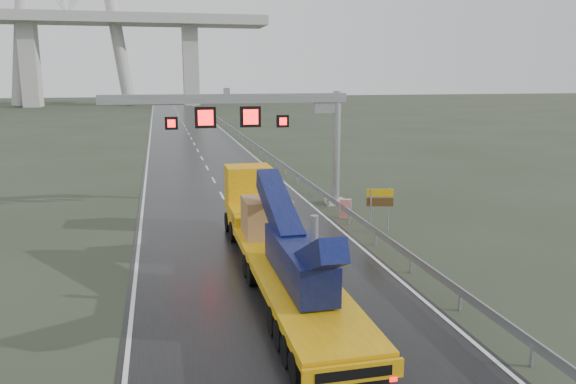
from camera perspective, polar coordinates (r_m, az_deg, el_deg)
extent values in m
plane|color=#2E3425|center=(18.25, 1.24, -14.92)|extent=(400.00, 400.00, 0.00)
cube|color=black|center=(56.53, -8.74, 3.40)|extent=(11.00, 200.00, 0.02)
cube|color=#AFAEAA|center=(36.41, 4.84, -0.97)|extent=(1.20, 1.20, 0.30)
cylinder|color=gray|center=(35.80, 4.94, 4.42)|extent=(0.48, 0.48, 7.20)
cube|color=gray|center=(34.05, -6.24, 9.42)|extent=(14.80, 0.55, 0.55)
cube|color=gray|center=(35.32, 3.77, 8.74)|extent=(1.40, 0.35, 0.90)
cube|color=gray|center=(34.03, -6.26, 10.17)|extent=(0.35, 0.35, 0.35)
cube|color=black|center=(33.94, -8.39, 7.49)|extent=(1.25, 0.25, 1.25)
cube|color=#FF0C0C|center=(33.80, -8.37, 7.48)|extent=(0.90, 0.02, 0.90)
cube|color=black|center=(34.26, -3.84, 7.63)|extent=(1.25, 0.25, 1.25)
cube|color=#FF0C0C|center=(34.12, -3.80, 7.62)|extent=(0.90, 0.02, 0.90)
cube|color=black|center=(33.86, -11.77, 6.85)|extent=(0.75, 0.25, 0.75)
cube|color=#FF0C0C|center=(33.72, -11.76, 6.83)|extent=(0.54, 0.02, 0.54)
cube|color=black|center=(34.65, -0.54, 7.21)|extent=(0.75, 0.25, 0.75)
cube|color=#FF0C0C|center=(34.52, -0.49, 7.19)|extent=(0.54, 0.02, 0.54)
cube|color=#AFAEAA|center=(158.85, -24.73, 11.65)|extent=(4.00, 6.00, 21.00)
cube|color=#AFAEAA|center=(156.06, -9.87, 12.56)|extent=(4.00, 6.00, 21.00)
cube|color=#E6AC0C|center=(20.80, 0.43, -8.50)|extent=(2.64, 13.11, 0.33)
cube|color=#E6AC0C|center=(15.04, 6.66, -17.82)|extent=(2.71, 0.12, 0.51)
cube|color=black|center=(14.99, 6.74, -17.94)|extent=(2.06, 0.02, 0.28)
cube|color=#FF0505|center=(15.49, 10.67, -18.22)|extent=(0.21, 0.04, 0.11)
cube|color=#E6AC0C|center=(27.16, -2.97, -2.78)|extent=(2.44, 1.13, 0.47)
cube|color=#E6AC0C|center=(28.65, -3.49, -2.49)|extent=(2.44, 2.81, 1.12)
cube|color=#E6AC0C|center=(30.02, -4.05, 0.37)|extent=(2.34, 1.87, 2.43)
cube|color=black|center=(30.89, -4.34, 1.22)|extent=(2.15, 0.05, 1.12)
cube|color=#0F1546|center=(19.64, 1.07, -7.00)|extent=(1.32, 5.62, 1.31)
cube|color=#0F1546|center=(22.39, -0.96, -1.63)|extent=(0.94, 5.16, 2.39)
cube|color=#0F1546|center=(17.23, 2.98, -6.80)|extent=(0.85, 3.71, 2.26)
cylinder|color=gray|center=(19.52, 2.68, -4.53)|extent=(0.28, 0.28, 1.50)
cube|color=#A56E4A|center=(25.04, -2.16, -2.55)|extent=(2.06, 2.06, 1.69)
cylinder|color=black|center=(17.27, 3.78, -14.85)|extent=(2.72, 0.94, 0.94)
cylinder|color=black|center=(23.12, -0.93, -7.73)|extent=(2.72, 0.94, 0.94)
cylinder|color=black|center=(30.23, -3.95, -2.92)|extent=(2.53, 1.03, 1.03)
cylinder|color=gray|center=(29.71, 8.39, -1.92)|extent=(0.08, 0.08, 2.41)
cylinder|color=gray|center=(30.09, 10.17, -1.80)|extent=(0.08, 0.08, 2.41)
cube|color=gold|center=(29.69, 9.35, -0.07)|extent=(1.37, 0.41, 0.40)
cube|color=#503416|center=(29.79, 9.32, -1.02)|extent=(1.37, 0.41, 0.45)
cube|color=red|center=(32.82, 5.85, -1.69)|extent=(0.74, 0.57, 1.12)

